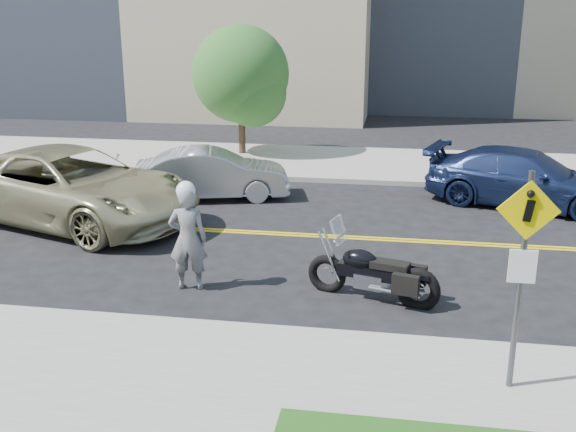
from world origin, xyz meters
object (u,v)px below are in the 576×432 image
(motorcycle, at_px, (373,261))
(suv, at_px, (71,186))
(motorcyclist, at_px, (188,236))
(pedestrian_sign, at_px, (523,261))
(parked_car_silver, at_px, (212,174))
(parked_car_blue, at_px, (525,178))

(motorcycle, bearing_deg, suv, 170.97)
(motorcyclist, distance_m, suv, 5.38)
(motorcyclist, height_order, suv, motorcyclist)
(pedestrian_sign, height_order, suv, pedestrian_sign)
(motorcycle, bearing_deg, motorcyclist, -163.42)
(motorcycle, distance_m, parked_car_silver, 7.76)
(parked_car_silver, bearing_deg, motorcyclist, 176.70)
(motorcyclist, distance_m, parked_car_silver, 6.37)
(motorcycle, height_order, parked_car_silver, motorcycle)
(motorcycle, relative_size, suv, 0.36)
(parked_car_silver, bearing_deg, suv, 119.30)
(pedestrian_sign, relative_size, motorcyclist, 1.44)
(pedestrian_sign, xyz_separation_m, parked_car_silver, (-6.68, 9.11, -1.27))
(parked_car_silver, bearing_deg, parked_car_blue, -100.55)
(motorcycle, bearing_deg, parked_car_blue, 77.10)
(pedestrian_sign, distance_m, motorcycle, 3.75)
(motorcyclist, height_order, motorcycle, motorcyclist)
(pedestrian_sign, height_order, motorcyclist, pedestrian_sign)
(pedestrian_sign, xyz_separation_m, motorcyclist, (-5.40, 2.88, -0.92))
(motorcycle, height_order, parked_car_blue, parked_car_blue)
(pedestrian_sign, relative_size, parked_car_blue, 0.58)
(motorcyclist, xyz_separation_m, suv, (-4.07, 3.51, -0.13))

